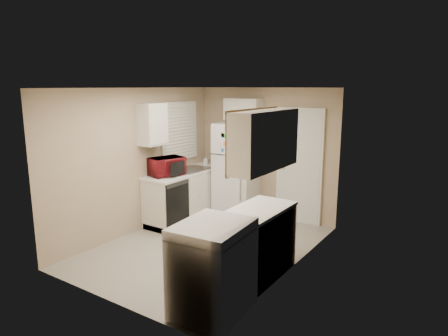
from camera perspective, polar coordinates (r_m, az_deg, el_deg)
The scene contains 19 objects.
floor at distance 6.28m, azimuth -2.58°, elevation -11.12°, with size 3.80×3.80×0.00m, color #B3AEA4.
ceiling at distance 5.79m, azimuth -2.80°, elevation 11.36°, with size 3.80×3.80×0.00m, color white.
wall_left at distance 6.82m, azimuth -12.20°, elevation 1.02°, with size 3.80×3.80×0.00m, color tan.
wall_right at distance 5.23m, azimuth 9.78°, elevation -2.11°, with size 3.80×3.80×0.00m, color tan.
wall_back at distance 7.50m, azimuth 5.95°, elevation 2.17°, with size 2.80×2.80×0.00m, color tan.
wall_front at distance 4.57m, azimuth -16.98°, elevation -4.45°, with size 2.80×2.80×0.00m, color tan.
left_counter at distance 7.44m, azimuth -5.36°, elevation -3.81°, with size 0.60×1.80×0.90m, color silver.
dishwasher at distance 6.81m, azimuth -6.65°, elevation -4.96°, with size 0.03×0.58×0.72m, color black.
sink at distance 7.46m, azimuth -4.69°, elevation -0.52°, with size 0.54×0.74×0.16m, color gray.
microwave at distance 6.98m, azimuth -8.22°, elevation 0.15°, with size 0.32×0.57×0.38m, color maroon.
soap_bottle at distance 7.87m, azimuth -2.59°, elevation 1.20°, with size 0.08×0.08×0.18m, color white.
window_blinds at distance 7.50m, azimuth -6.35°, elevation 5.25°, with size 0.10×0.98×1.08m, color silver.
upper_cabinet_left at distance 6.79m, azimuth -10.20°, elevation 6.17°, with size 0.30×0.45×0.70m, color silver.
refrigerator at distance 7.50m, azimuth 1.98°, elevation -0.27°, with size 0.72×0.70×1.76m, color silver.
cabinet_over_fridge at distance 7.48m, azimuth 2.79°, elevation 8.36°, with size 0.70×0.30×0.40m, color silver.
interior_door at distance 7.21m, azimuth 10.69°, elevation 0.18°, with size 0.86×0.06×2.08m, color silver.
right_counter at distance 4.92m, azimuth 2.31°, elevation -12.05°, with size 0.60×2.00×0.90m, color silver.
stove at distance 4.41m, azimuth -1.60°, elevation -14.09°, with size 0.68×0.84×1.02m, color silver.
upper_cabinet_right at distance 4.74m, azimuth 5.90°, elevation 3.97°, with size 0.30×1.20×0.70m, color silver.
Camera 1 is at (3.44, -4.66, 2.43)m, focal length 32.00 mm.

